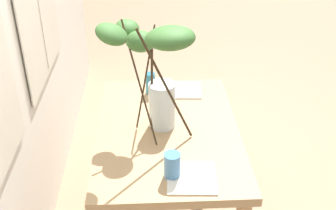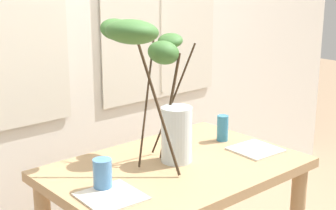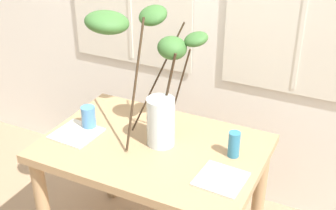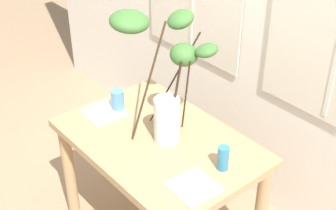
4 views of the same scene
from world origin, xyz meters
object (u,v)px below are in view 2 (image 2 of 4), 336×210
(drinking_glass_blue_right, at_px, (223,128))
(plate_square_left, at_px, (111,196))
(vase_with_branches, at_px, (157,81))
(plate_square_right, at_px, (255,150))
(drinking_glass_blue_left, at_px, (102,174))
(dining_table, at_px, (175,190))

(drinking_glass_blue_right, relative_size, plate_square_left, 0.59)
(vase_with_branches, height_order, plate_square_right, vase_with_branches)
(drinking_glass_blue_left, relative_size, plate_square_left, 0.56)
(dining_table, distance_m, plate_square_right, 0.46)
(dining_table, height_order, plate_square_right, plate_square_right)
(dining_table, height_order, vase_with_branches, vase_with_branches)
(vase_with_branches, xyz_separation_m, drinking_glass_blue_left, (-0.35, -0.07, -0.33))
(vase_with_branches, bearing_deg, dining_table, -53.81)
(drinking_glass_blue_left, xyz_separation_m, drinking_glass_blue_right, (0.82, 0.09, 0.00))
(drinking_glass_blue_right, bearing_deg, plate_square_left, -167.92)
(dining_table, relative_size, plate_square_left, 5.01)
(plate_square_left, distance_m, plate_square_right, 0.85)
(vase_with_branches, bearing_deg, drinking_glass_blue_left, -168.95)
(drinking_glass_blue_right, height_order, plate_square_right, drinking_glass_blue_right)
(vase_with_branches, relative_size, plate_square_right, 3.22)
(plate_square_left, bearing_deg, drinking_glass_blue_right, 12.08)
(plate_square_right, bearing_deg, dining_table, 163.68)
(plate_square_right, bearing_deg, plate_square_left, 177.68)
(drinking_glass_blue_left, bearing_deg, dining_table, -0.45)
(dining_table, height_order, plate_square_left, plate_square_left)
(plate_square_left, bearing_deg, drinking_glass_blue_left, 76.54)
(vase_with_branches, xyz_separation_m, plate_square_left, (-0.37, -0.16, -0.39))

